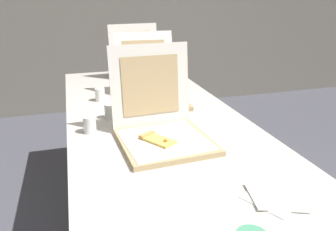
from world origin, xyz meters
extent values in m
cube|color=beige|center=(0.00, 0.59, 0.73)|extent=(0.85, 2.16, 0.03)
cylinder|color=gray|center=(-0.36, 1.60, 0.36)|extent=(0.04, 0.04, 0.71)
cylinder|color=gray|center=(0.36, 1.60, 0.36)|extent=(0.04, 0.04, 0.71)
cube|color=tan|center=(-0.04, 0.27, 0.75)|extent=(0.38, 0.38, 0.02)
cube|color=silver|center=(-0.04, 0.26, 0.76)|extent=(0.35, 0.35, 0.00)
cube|color=white|center=(-0.05, 0.47, 0.94)|extent=(0.36, 0.06, 0.36)
cube|color=tan|center=(-0.05, 0.46, 0.94)|extent=(0.26, 0.04, 0.26)
cube|color=#EAC156|center=(-0.07, 0.25, 0.77)|extent=(0.13, 0.15, 0.01)
cube|color=tan|center=(-0.11, 0.31, 0.77)|extent=(0.07, 0.06, 0.02)
sphere|color=orange|center=(-0.05, 0.22, 0.78)|extent=(0.02, 0.02, 0.02)
cube|color=tan|center=(0.04, 0.80, 0.75)|extent=(0.37, 0.37, 0.02)
cube|color=silver|center=(0.04, 0.80, 0.76)|extent=(0.35, 0.35, 0.00)
cube|color=white|center=(0.05, 1.02, 0.93)|extent=(0.36, 0.12, 0.34)
cube|color=tan|center=(0.05, 1.02, 0.93)|extent=(0.26, 0.09, 0.25)
cube|color=#E0B266|center=(0.00, 0.77, 0.77)|extent=(0.09, 0.14, 0.01)
cube|color=tan|center=(0.01, 0.83, 0.77)|extent=(0.08, 0.03, 0.02)
sphere|color=orange|center=(-0.01, 0.74, 0.78)|extent=(0.02, 0.02, 0.02)
cube|color=tan|center=(0.09, 1.24, 0.75)|extent=(0.40, 0.40, 0.02)
cube|color=silver|center=(0.09, 1.25, 0.76)|extent=(0.36, 0.36, 0.00)
cube|color=white|center=(0.07, 1.44, 0.94)|extent=(0.36, 0.09, 0.36)
cube|color=tan|center=(0.07, 1.43, 0.94)|extent=(0.26, 0.06, 0.26)
cylinder|color=white|center=(0.09, 1.27, 0.79)|extent=(0.03, 0.03, 0.00)
cylinder|color=white|center=(0.10, 1.27, 0.78)|extent=(0.01, 0.00, 0.03)
cylinder|color=white|center=(0.09, 1.27, 0.78)|extent=(0.01, 0.00, 0.03)
cylinder|color=white|center=(0.09, 1.26, 0.78)|extent=(0.01, 0.00, 0.03)
cylinder|color=white|center=(-0.32, 0.48, 0.78)|extent=(0.06, 0.06, 0.07)
cylinder|color=white|center=(-0.22, 0.63, 0.78)|extent=(0.06, 0.06, 0.07)
cylinder|color=white|center=(-0.24, 0.93, 0.78)|extent=(0.06, 0.06, 0.07)
cube|color=white|center=(0.17, -0.19, 0.74)|extent=(0.20, 0.20, 0.00)
cube|color=white|center=(0.18, -0.19, 0.75)|extent=(0.18, 0.18, 0.00)
cube|color=white|center=(0.17, -0.18, 0.75)|extent=(0.17, 0.17, 0.00)
camera|label=1|loc=(-0.38, -0.90, 1.32)|focal=35.16mm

